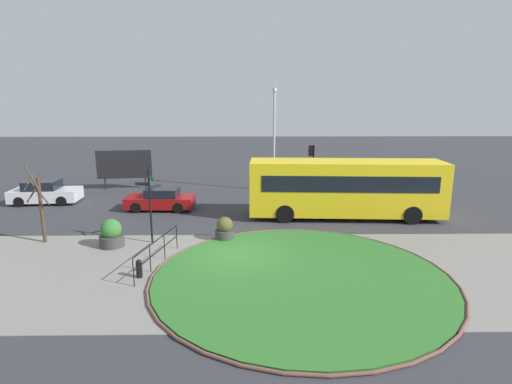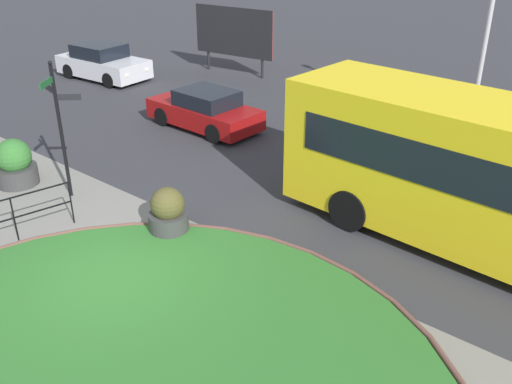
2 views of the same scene
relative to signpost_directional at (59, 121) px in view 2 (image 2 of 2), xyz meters
name	(u,v)px [view 2 (image 2 of 2)]	position (x,y,z in m)	size (l,w,h in m)	color
ground	(114,281)	(3.94, -1.70, -2.07)	(120.00, 120.00, 0.00)	#333338
sidewalk_paving	(41,322)	(3.94, -3.34, -2.06)	(32.00, 8.72, 0.02)	gray
signpost_directional	(59,121)	(0.00, 0.00, 0.00)	(1.13, 1.01, 3.55)	black
car_near_lane	(205,110)	(-0.87, 5.96, -1.44)	(4.11, 1.87, 1.34)	maroon
car_far_lane	(103,63)	(-8.73, 7.70, -1.37)	(4.28, 2.16, 1.50)	silver
lamppost_tall	(491,10)	(6.33, 11.13, 1.93)	(0.32, 0.32, 7.40)	#B7B7BC
billboard_left	(234,33)	(-4.82, 11.98, -0.23)	(3.99, 0.63, 2.93)	black
planter_near_signpost	(168,213)	(3.38, 0.34, -1.55)	(0.92, 0.92, 1.14)	#383838
planter_kerbside	(15,165)	(-1.71, -0.49, -1.48)	(1.10, 1.10, 1.30)	#383838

